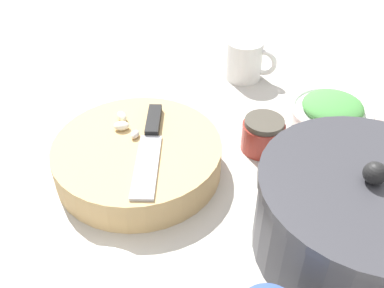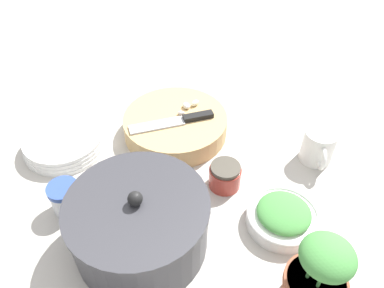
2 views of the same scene
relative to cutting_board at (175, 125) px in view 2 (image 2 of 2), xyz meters
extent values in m
plane|color=#B2ADA3|center=(-0.05, 0.11, -0.03)|extent=(5.00, 5.00, 0.00)
cylinder|color=tan|center=(0.00, 0.00, 0.00)|extent=(0.27, 0.27, 0.05)
cube|color=black|center=(-0.06, 0.00, 0.03)|extent=(0.08, 0.05, 0.01)
cube|color=#B2B2B7|center=(0.04, 0.04, 0.03)|extent=(0.14, 0.08, 0.01)
ellipsoid|color=white|center=(-0.02, -0.04, 0.03)|extent=(0.03, 0.03, 0.01)
ellipsoid|color=#ECE8C6|center=(-0.04, -0.05, 0.04)|extent=(0.03, 0.03, 0.02)
ellipsoid|color=#F3E0CE|center=(-0.01, -0.01, 0.03)|extent=(0.02, 0.01, 0.01)
cylinder|color=silver|center=(-0.26, 0.27, -0.01)|extent=(0.15, 0.15, 0.03)
torus|color=silver|center=(-0.26, 0.27, 0.00)|extent=(0.15, 0.15, 0.01)
ellipsoid|color=#478E42|center=(-0.26, 0.27, 0.01)|extent=(0.11, 0.11, 0.03)
cylinder|color=silver|center=(0.20, 0.27, 0.00)|extent=(0.06, 0.06, 0.06)
cylinder|color=#334F99|center=(0.20, 0.27, 0.04)|extent=(0.07, 0.07, 0.01)
cylinder|color=silver|center=(-0.36, 0.06, 0.02)|extent=(0.08, 0.08, 0.09)
torus|color=silver|center=(-0.36, 0.11, 0.02)|extent=(0.01, 0.06, 0.06)
cylinder|color=silver|center=(0.28, 0.09, -0.02)|extent=(0.21, 0.21, 0.01)
cylinder|color=silver|center=(0.28, 0.09, -0.01)|extent=(0.20, 0.20, 0.01)
cylinder|color=silver|center=(0.28, 0.09, 0.00)|extent=(0.20, 0.20, 0.01)
cylinder|color=silver|center=(0.28, 0.09, 0.01)|extent=(0.20, 0.20, 0.01)
cylinder|color=#9E3328|center=(-0.14, 0.17, 0.00)|extent=(0.07, 0.07, 0.05)
cylinder|color=#474238|center=(-0.14, 0.17, 0.03)|extent=(0.07, 0.07, 0.01)
cylinder|color=#38383D|center=(0.02, 0.34, 0.03)|extent=(0.26, 0.26, 0.11)
cylinder|color=#38383D|center=(0.02, 0.34, 0.09)|extent=(0.27, 0.27, 0.01)
sphere|color=black|center=(0.02, 0.34, 0.11)|extent=(0.03, 0.03, 0.03)
cylinder|color=#935138|center=(-0.30, 0.43, 0.03)|extent=(0.11, 0.11, 0.02)
ellipsoid|color=#478E42|center=(-0.30, 0.43, 0.12)|extent=(0.09, 0.09, 0.05)
cylinder|color=#478E42|center=(-0.31, 0.43, 0.08)|extent=(0.01, 0.01, 0.08)
cylinder|color=#478E42|center=(-0.30, 0.44, 0.08)|extent=(0.01, 0.01, 0.08)
cylinder|color=#478E42|center=(-0.28, 0.42, 0.08)|extent=(0.01, 0.01, 0.08)
camera|label=1|loc=(0.45, 0.29, 0.46)|focal=40.00mm
camera|label=2|loc=(-0.12, 0.75, 0.64)|focal=35.00mm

